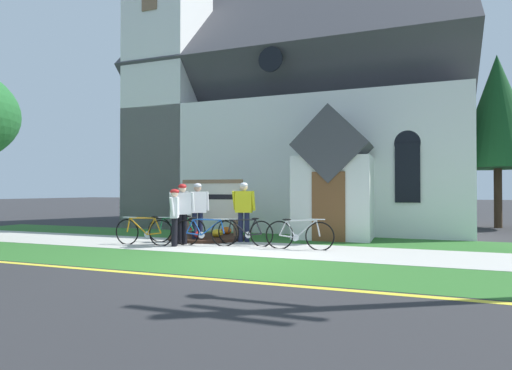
{
  "coord_description": "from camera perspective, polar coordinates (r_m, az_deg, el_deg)",
  "views": [
    {
      "loc": [
        3.61,
        -8.42,
        1.51
      ],
      "look_at": [
        -1.24,
        4.61,
        1.72
      ],
      "focal_mm": 29.31,
      "sensor_mm": 36.0,
      "label": 1
    }
  ],
  "objects": [
    {
      "name": "church_building",
      "position": [
        19.43,
        5.09,
        8.79
      ],
      "size": [
        13.58,
        11.17,
        12.88
      ],
      "color": "white",
      "rests_on": "ground"
    },
    {
      "name": "church_lawn",
      "position": [
        13.76,
        0.38,
        -7.14
      ],
      "size": [
        24.0,
        2.52,
        0.01
      ],
      "primitive_type": "cube",
      "color": "#2D6628",
      "rests_on": "ground"
    },
    {
      "name": "ground",
      "position": [
        13.02,
        4.23,
        -7.52
      ],
      "size": [
        140.0,
        140.0,
        0.0
      ],
      "primitive_type": "plane",
      "color": "#2B2B2D"
    },
    {
      "name": "church_sign",
      "position": [
        13.53,
        -6.02,
        -2.13
      ],
      "size": [
        2.1,
        0.15,
        1.88
      ],
      "color": "#7F6047",
      "rests_on": "ground"
    },
    {
      "name": "bicycle_orange",
      "position": [
        12.17,
        -15.03,
        -6.13
      ],
      "size": [
        1.82,
        0.15,
        0.84
      ],
      "color": "black",
      "rests_on": "ground"
    },
    {
      "name": "bicycle_red",
      "position": [
        11.74,
        -1.52,
        -6.41
      ],
      "size": [
        1.79,
        0.34,
        0.8
      ],
      "color": "black",
      "rests_on": "ground"
    },
    {
      "name": "flower_bed",
      "position": [
        13.28,
        -6.84,
        -7.01
      ],
      "size": [
        2.39,
        2.39,
        0.34
      ],
      "color": "#382319",
      "rests_on": "ground"
    },
    {
      "name": "bicycle_silver",
      "position": [
        11.69,
        -7.0,
        -6.41
      ],
      "size": [
        1.78,
        0.38,
        0.81
      ],
      "color": "black",
      "rests_on": "ground"
    },
    {
      "name": "bicycle_black",
      "position": [
        10.93,
        5.9,
        -6.75
      ],
      "size": [
        1.81,
        0.15,
        0.82
      ],
      "color": "black",
      "rests_on": "ground"
    },
    {
      "name": "bicycle_yellow",
      "position": [
        12.62,
        -10.76,
        -5.97
      ],
      "size": [
        1.76,
        0.36,
        0.81
      ],
      "color": "black",
      "rests_on": "ground"
    },
    {
      "name": "roadside_conifer",
      "position": [
        20.19,
        30.06,
        8.65
      ],
      "size": [
        3.28,
        3.28,
        7.19
      ],
      "color": "#3D2D1E",
      "rests_on": "ground"
    },
    {
      "name": "cyclist_in_blue_jersey",
      "position": [
        11.67,
        -11.05,
        -3.81
      ],
      "size": [
        0.37,
        0.71,
        1.57
      ],
      "color": "black",
      "rests_on": "ground"
    },
    {
      "name": "cyclist_in_green_jersey",
      "position": [
        12.58,
        -7.99,
        -3.0
      ],
      "size": [
        0.55,
        0.53,
        1.75
      ],
      "color": "#191E38",
      "rests_on": "ground"
    },
    {
      "name": "cyclist_in_red_jersey",
      "position": [
        12.42,
        -1.68,
        -2.97
      ],
      "size": [
        0.69,
        0.32,
        1.77
      ],
      "color": "#191E38",
      "rests_on": "ground"
    },
    {
      "name": "curb_paint_stripe",
      "position": [
        8.13,
        -15.59,
        -11.52
      ],
      "size": [
        28.0,
        0.16,
        0.01
      ],
      "primitive_type": "cube",
      "color": "yellow",
      "rests_on": "ground"
    },
    {
      "name": "sidewalk_slab",
      "position": [
        11.42,
        -4.07,
        -8.44
      ],
      "size": [
        32.0,
        2.59,
        0.01
      ],
      "primitive_type": "cube",
      "color": "#B7B5AD",
      "rests_on": "ground"
    },
    {
      "name": "cyclist_in_orange_jersey",
      "position": [
        12.07,
        -10.03,
        -3.19
      ],
      "size": [
        0.6,
        0.48,
        1.72
      ],
      "color": "black",
      "rests_on": "ground"
    },
    {
      "name": "grass_verge",
      "position": [
        9.23,
        -10.6,
        -10.24
      ],
      "size": [
        32.0,
        2.39,
        0.01
      ],
      "primitive_type": "cube",
      "color": "#2D6628",
      "rests_on": "ground"
    }
  ]
}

